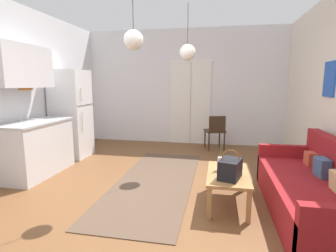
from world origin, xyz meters
The scene contains 12 objects.
ground_plane centered at (0.00, 0.00, -0.05)m, with size 5.51×7.35×0.10m, color brown.
wall_back centered at (0.01, 3.42, 1.41)m, with size 5.11×0.13×2.85m.
area_rug centered at (-0.05, 0.61, 0.01)m, with size 1.16×3.11×0.01m, color brown.
couch centered at (2.03, -0.07, 0.27)m, with size 0.84×2.15×0.86m.
coffee_table centered at (1.03, 0.05, 0.36)m, with size 0.51×0.94×0.41m.
bamboo_vase centered at (0.93, 0.13, 0.50)m, with size 0.07×0.07×0.39m.
handbag centered at (1.04, -0.14, 0.53)m, with size 0.30×0.37×0.35m.
refrigerator centered at (-2.10, 1.68, 0.89)m, with size 0.67×0.65×1.79m.
kitchen_counter centered at (-2.12, 0.56, 0.81)m, with size 0.62×1.28×2.13m.
accent_chair centered at (0.83, 2.80, 0.47)m, with size 0.53×0.51×0.80m.
pendant_lamp_near centered at (-0.20, 0.10, 2.07)m, with size 0.25×0.25×0.91m.
pendant_lamp_far centered at (0.33, 1.42, 2.05)m, with size 0.28×0.28×0.94m.
Camera 1 is at (0.88, -3.15, 1.52)m, focal length 27.72 mm.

